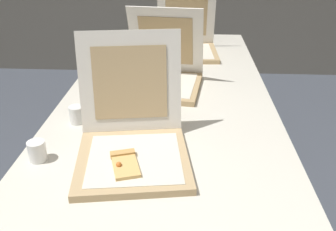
{
  "coord_description": "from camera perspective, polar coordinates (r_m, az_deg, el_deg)",
  "views": [
    {
      "loc": [
        0.08,
        -0.64,
        1.36
      ],
      "look_at": [
        0.02,
        0.46,
        0.79
      ],
      "focal_mm": 38.8,
      "sensor_mm": 36.0,
      "label": 1
    }
  ],
  "objects": [
    {
      "name": "pizza_box_front",
      "position": [
        1.11,
        -5.65,
        -4.11
      ],
      "size": [
        0.38,
        0.44,
        0.35
      ],
      "rotation": [
        0.0,
        0.0,
        0.15
      ],
      "color": "tan",
      "rests_on": "table"
    },
    {
      "name": "cup_white_far",
      "position": [
        1.81,
        -7.22,
        7.77
      ],
      "size": [
        0.05,
        0.05,
        0.06
      ],
      "primitive_type": "cylinder",
      "color": "white",
      "rests_on": "table"
    },
    {
      "name": "pizza_box_middle",
      "position": [
        1.61,
        -0.85,
        6.26
      ],
      "size": [
        0.37,
        0.37,
        0.34
      ],
      "rotation": [
        0.0,
        0.0,
        -0.12
      ],
      "color": "tan",
      "rests_on": "table"
    },
    {
      "name": "cup_white_mid",
      "position": [
        1.48,
        -10.54,
        3.07
      ],
      "size": [
        0.05,
        0.05,
        0.06
      ],
      "primitive_type": "cylinder",
      "color": "white",
      "rests_on": "table"
    },
    {
      "name": "cup_white_near_left",
      "position": [
        1.17,
        -19.87,
        -5.27
      ],
      "size": [
        0.05,
        0.05,
        0.06
      ],
      "primitive_type": "cylinder",
      "color": "white",
      "rests_on": "table"
    },
    {
      "name": "cup_white_near_center",
      "position": [
        1.35,
        -14.14,
        0.15
      ],
      "size": [
        0.05,
        0.05,
        0.06
      ],
      "primitive_type": "cylinder",
      "color": "white",
      "rests_on": "table"
    },
    {
      "name": "pizza_box_back",
      "position": [
        2.08,
        2.98,
        11.13
      ],
      "size": [
        0.35,
        0.35,
        0.35
      ],
      "rotation": [
        0.0,
        0.0,
        0.06
      ],
      "color": "tan",
      "rests_on": "table"
    },
    {
      "name": "table",
      "position": [
        1.44,
        -0.41,
        -0.59
      ],
      "size": [
        0.87,
        2.29,
        0.73
      ],
      "color": "silver",
      "rests_on": "ground"
    }
  ]
}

